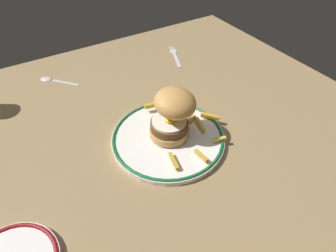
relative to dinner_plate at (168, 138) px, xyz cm
name	(u,v)px	position (x,y,z in cm)	size (l,w,h in cm)	color
ground_plane	(182,148)	(2.36, 2.68, -2.84)	(116.30, 108.38, 4.00)	#91764E
dinner_plate	(168,138)	(0.00, 0.00, 0.00)	(26.83, 26.83, 1.60)	white
burger	(173,113)	(-0.37, 1.44, 6.70)	(13.70, 13.51, 11.99)	tan
fries_pile	(185,121)	(-1.47, 5.84, 1.41)	(22.66, 18.26, 1.98)	gold
fork	(175,56)	(-33.46, 23.34, -0.66)	(13.94, 6.44, 0.36)	silver
spoon	(50,79)	(-40.86, -17.43, -0.48)	(11.03, 10.15, 0.90)	silver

